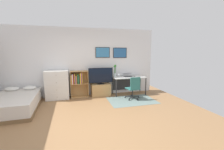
{
  "coord_description": "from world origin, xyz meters",
  "views": [
    {
      "loc": [
        -0.41,
        -3.75,
        1.81
      ],
      "look_at": [
        1.02,
        1.5,
        0.94
      ],
      "focal_mm": 24.4,
      "sensor_mm": 36.0,
      "label": 1
    }
  ],
  "objects_px": {
    "dresser": "(57,85)",
    "desk": "(128,80)",
    "computer_mouse": "(134,76)",
    "wine_glass": "(119,74)",
    "bamboo_vase": "(115,70)",
    "office_chair": "(134,87)",
    "bed": "(15,103)",
    "laptop": "(128,75)",
    "bookshelf": "(78,82)",
    "television": "(101,76)",
    "tv_stand": "(101,90)"
  },
  "relations": [
    {
      "from": "desk",
      "to": "office_chair",
      "type": "bearing_deg",
      "value": -96.43
    },
    {
      "from": "bookshelf",
      "to": "tv_stand",
      "type": "distance_m",
      "value": 0.97
    },
    {
      "from": "desk",
      "to": "dresser",
      "type": "bearing_deg",
      "value": 179.96
    },
    {
      "from": "bed",
      "to": "laptop",
      "type": "relative_size",
      "value": 4.79
    },
    {
      "from": "bamboo_vase",
      "to": "tv_stand",
      "type": "bearing_deg",
      "value": -173.89
    },
    {
      "from": "bookshelf",
      "to": "desk",
      "type": "relative_size",
      "value": 0.78
    },
    {
      "from": "desk",
      "to": "laptop",
      "type": "xyz_separation_m",
      "value": [
        -0.04,
        -0.01,
        0.2
      ]
    },
    {
      "from": "office_chair",
      "to": "computer_mouse",
      "type": "distance_m",
      "value": 0.78
    },
    {
      "from": "television",
      "to": "office_chair",
      "type": "distance_m",
      "value": 1.39
    },
    {
      "from": "laptop",
      "to": "bamboo_vase",
      "type": "xyz_separation_m",
      "value": [
        -0.53,
        0.09,
        0.23
      ]
    },
    {
      "from": "bed",
      "to": "bookshelf",
      "type": "xyz_separation_m",
      "value": [
        1.94,
        0.86,
        0.39
      ]
    },
    {
      "from": "bookshelf",
      "to": "television",
      "type": "distance_m",
      "value": 0.91
    },
    {
      "from": "bed",
      "to": "bamboo_vase",
      "type": "xyz_separation_m",
      "value": [
        3.45,
        0.88,
        0.8
      ]
    },
    {
      "from": "computer_mouse",
      "to": "wine_glass",
      "type": "bearing_deg",
      "value": -179.0
    },
    {
      "from": "bookshelf",
      "to": "wine_glass",
      "type": "height_order",
      "value": "bookshelf"
    },
    {
      "from": "bookshelf",
      "to": "computer_mouse",
      "type": "bearing_deg",
      "value": -4.59
    },
    {
      "from": "television",
      "to": "laptop",
      "type": "xyz_separation_m",
      "value": [
        1.15,
        -0.0,
        -0.01
      ]
    },
    {
      "from": "laptop",
      "to": "wine_glass",
      "type": "distance_m",
      "value": 0.45
    },
    {
      "from": "dresser",
      "to": "television",
      "type": "bearing_deg",
      "value": -0.25
    },
    {
      "from": "computer_mouse",
      "to": "wine_glass",
      "type": "height_order",
      "value": "wine_glass"
    },
    {
      "from": "dresser",
      "to": "tv_stand",
      "type": "xyz_separation_m",
      "value": [
        1.66,
        0.02,
        -0.3
      ]
    },
    {
      "from": "bed",
      "to": "desk",
      "type": "bearing_deg",
      "value": 9.57
    },
    {
      "from": "dresser",
      "to": "laptop",
      "type": "height_order",
      "value": "dresser"
    },
    {
      "from": "tv_stand",
      "to": "desk",
      "type": "xyz_separation_m",
      "value": [
        1.18,
        -0.02,
        0.36
      ]
    },
    {
      "from": "wine_glass",
      "to": "bamboo_vase",
      "type": "bearing_deg",
      "value": 115.97
    },
    {
      "from": "dresser",
      "to": "tv_stand",
      "type": "bearing_deg",
      "value": 0.52
    },
    {
      "from": "office_chair",
      "to": "tv_stand",
      "type": "bearing_deg",
      "value": 137.82
    },
    {
      "from": "tv_stand",
      "to": "desk",
      "type": "height_order",
      "value": "desk"
    },
    {
      "from": "bamboo_vase",
      "to": "office_chair",
      "type": "bearing_deg",
      "value": -61.06
    },
    {
      "from": "desk",
      "to": "laptop",
      "type": "bearing_deg",
      "value": -168.94
    },
    {
      "from": "computer_mouse",
      "to": "bamboo_vase",
      "type": "bearing_deg",
      "value": 165.48
    },
    {
      "from": "bed",
      "to": "office_chair",
      "type": "relative_size",
      "value": 2.41
    },
    {
      "from": "laptop",
      "to": "bed",
      "type": "bearing_deg",
      "value": -164.12
    },
    {
      "from": "dresser",
      "to": "computer_mouse",
      "type": "distance_m",
      "value": 3.07
    },
    {
      "from": "laptop",
      "to": "bamboo_vase",
      "type": "relative_size",
      "value": 0.85
    },
    {
      "from": "dresser",
      "to": "wine_glass",
      "type": "relative_size",
      "value": 6.05
    },
    {
      "from": "television",
      "to": "office_chair",
      "type": "bearing_deg",
      "value": -35.21
    },
    {
      "from": "dresser",
      "to": "wine_glass",
      "type": "xyz_separation_m",
      "value": [
        2.39,
        -0.13,
        0.33
      ]
    },
    {
      "from": "office_chair",
      "to": "laptop",
      "type": "xyz_separation_m",
      "value": [
        0.05,
        0.77,
        0.35
      ]
    },
    {
      "from": "laptop",
      "to": "computer_mouse",
      "type": "distance_m",
      "value": 0.28
    },
    {
      "from": "television",
      "to": "computer_mouse",
      "type": "distance_m",
      "value": 1.4
    },
    {
      "from": "tv_stand",
      "to": "bamboo_vase",
      "type": "distance_m",
      "value": 1.0
    },
    {
      "from": "bookshelf",
      "to": "bamboo_vase",
      "type": "distance_m",
      "value": 1.56
    },
    {
      "from": "office_chair",
      "to": "bamboo_vase",
      "type": "height_order",
      "value": "bamboo_vase"
    },
    {
      "from": "laptop",
      "to": "wine_glass",
      "type": "height_order",
      "value": "wine_glass"
    },
    {
      "from": "bamboo_vase",
      "to": "wine_glass",
      "type": "relative_size",
      "value": 2.81
    },
    {
      "from": "computer_mouse",
      "to": "bed",
      "type": "bearing_deg",
      "value": -170.89
    },
    {
      "from": "bookshelf",
      "to": "office_chair",
      "type": "relative_size",
      "value": 1.21
    },
    {
      "from": "dresser",
      "to": "desk",
      "type": "distance_m",
      "value": 2.85
    },
    {
      "from": "television",
      "to": "laptop",
      "type": "distance_m",
      "value": 1.15
    }
  ]
}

